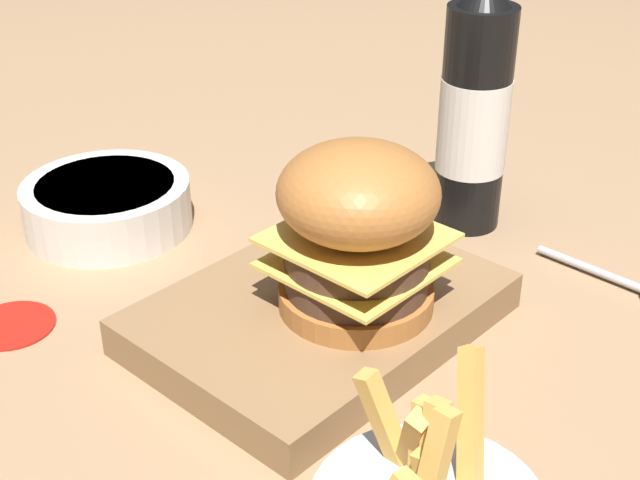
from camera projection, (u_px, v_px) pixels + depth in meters
name	position (u px, v px, depth m)	size (l,w,h in m)	color
ground_plane	(240.00, 297.00, 0.74)	(6.00, 6.00, 0.00)	#9E7A56
serving_board	(320.00, 313.00, 0.69)	(0.27, 0.20, 0.03)	olive
burger	(357.00, 228.00, 0.64)	(0.12, 0.12, 0.13)	#AD6B33
ketchup_bottle	(474.00, 115.00, 0.80)	(0.06, 0.06, 0.24)	black
side_bowl	(107.00, 204.00, 0.83)	(0.16, 0.16, 0.05)	silver
ketchup_puddle	(12.00, 324.00, 0.70)	(0.07, 0.07, 0.00)	#B21E14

